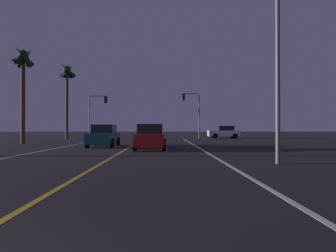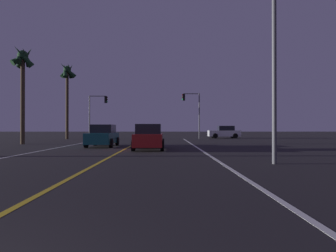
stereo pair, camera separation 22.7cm
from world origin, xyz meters
name	(u,v)px [view 1 (the left image)]	position (x,y,z in m)	size (l,w,h in m)	color
lane_edge_right	(209,154)	(5.09, 14.74, 0.00)	(0.16, 41.49, 0.01)	silver
lane_edge_left	(27,154)	(-5.09, 14.74, 0.00)	(0.16, 41.49, 0.01)	silver
lane_center_divider	(118,154)	(0.00, 14.74, 0.00)	(0.16, 41.49, 0.01)	gold
car_lead_same_lane	(151,137)	(1.67, 17.73, 0.82)	(2.02, 4.30, 1.70)	black
car_oncoming	(104,136)	(-2.07, 20.75, 0.82)	(2.02, 4.30, 1.70)	black
car_crossing_side	(224,132)	(10.88, 37.89, 0.82)	(4.30, 2.02, 1.70)	black
traffic_light_near_right	(191,106)	(6.17, 35.99, 4.34)	(2.34, 0.36, 5.95)	#4C4C51
traffic_light_near_left	(98,107)	(-6.09, 35.99, 4.13)	(2.45, 0.36, 5.63)	#4C4C51
street_lamp_right_near	(264,32)	(6.63, 10.22, 5.38)	(2.57, 0.44, 8.50)	#4C4C51
palm_tree_left_mid	(23,66)	(-9.84, 23.95, 6.89)	(2.11, 2.06, 8.67)	#473826
palm_tree_left_far	(67,78)	(-9.67, 34.76, 7.72)	(2.14, 2.02, 9.68)	#473826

